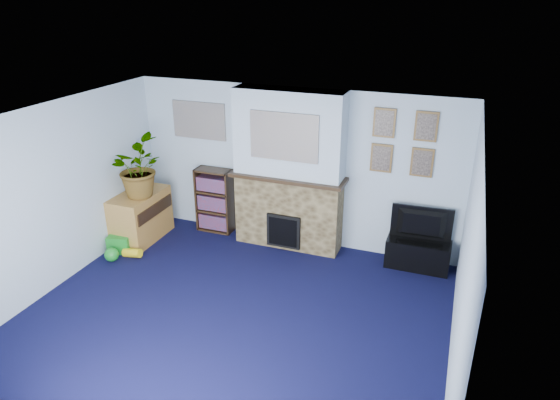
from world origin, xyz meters
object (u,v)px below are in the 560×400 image
at_px(sideboard, 141,218).
at_px(tv_stand, 418,253).
at_px(television, 421,225).
at_px(bookshelf, 215,201).

bearing_deg(sideboard, tv_stand, 8.21).
distance_m(tv_stand, sideboard, 4.24).
height_order(television, bookshelf, bookshelf).
bearing_deg(tv_stand, bookshelf, 178.64).
relative_size(tv_stand, television, 1.05).
xyz_separation_m(tv_stand, television, (-0.00, 0.02, 0.43)).
distance_m(television, bookshelf, 3.24).
distance_m(tv_stand, television, 0.43).
bearing_deg(bookshelf, tv_stand, -1.36).
bearing_deg(bookshelf, sideboard, -144.59).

